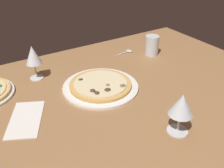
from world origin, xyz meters
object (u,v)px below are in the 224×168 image
at_px(wine_glass_far, 182,106).
at_px(pizza_main, 101,86).
at_px(wine_glass_near, 33,56).
at_px(water_glass, 152,46).
at_px(spoon, 127,51).
at_px(paper_menu, 26,119).

bearing_deg(wine_glass_far, pizza_main, -77.71).
xyz_separation_m(pizza_main, wine_glass_near, (0.21, -0.23, 0.10)).
distance_m(water_glass, spoon, 0.14).
bearing_deg(pizza_main, wine_glass_far, 102.29).
distance_m(water_glass, paper_menu, 0.79).
bearing_deg(spoon, wine_glass_far, 69.63).
bearing_deg(pizza_main, wine_glass_near, -47.70).
xyz_separation_m(pizza_main, spoon, (-0.32, -0.25, -0.01)).
xyz_separation_m(wine_glass_far, paper_menu, (0.43, -0.34, -0.11)).
bearing_deg(paper_menu, wine_glass_near, -89.22).
bearing_deg(paper_menu, water_glass, -139.24).
bearing_deg(wine_glass_far, wine_glass_near, -64.43).
xyz_separation_m(wine_glass_near, paper_menu, (0.13, 0.28, -0.11)).
bearing_deg(spoon, paper_menu, 24.12).
xyz_separation_m(pizza_main, water_glass, (-0.42, -0.16, 0.04)).
height_order(water_glass, paper_menu, water_glass).
bearing_deg(pizza_main, water_glass, -159.14).
bearing_deg(water_glass, pizza_main, 20.86).
distance_m(wine_glass_far, water_glass, 0.65).
height_order(pizza_main, spoon, pizza_main).
height_order(wine_glass_near, paper_menu, wine_glass_near).
xyz_separation_m(pizza_main, wine_glass_far, (-0.08, 0.39, 0.10)).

